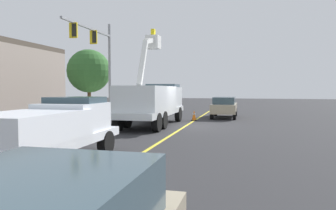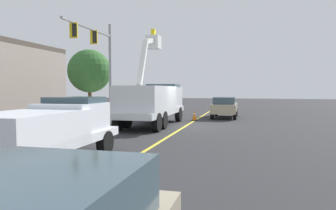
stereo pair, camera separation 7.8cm
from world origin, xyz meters
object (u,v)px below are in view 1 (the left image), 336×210
Objects in this scene: utility_bucket_truck at (153,100)px; traffic_signal_mast at (98,51)px; service_pickup_truck at (50,129)px; traffic_cone_mid_front at (194,115)px; traffic_cone_leading at (57,183)px; passing_minivan at (224,106)px.

traffic_signal_mast is at bearing 61.35° from utility_bucket_truck.
service_pickup_truck is 7.18× the size of traffic_cone_mid_front.
service_pickup_truck reaches higher than traffic_cone_mid_front.
utility_bucket_truck is 1.06× the size of traffic_signal_mast.
utility_bucket_truck is 10.60× the size of traffic_cone_leading.
utility_bucket_truck reaches higher than traffic_cone_mid_front.
traffic_cone_mid_front is (3.67, -2.09, -1.22)m from utility_bucket_truck.
utility_bucket_truck is 6.98m from traffic_signal_mast.
passing_minivan is at bearing -31.86° from utility_bucket_truck.
utility_bucket_truck is 10.50× the size of traffic_cone_mid_front.
traffic_cone_leading is at bearing -171.18° from utility_bucket_truck.
service_pickup_truck reaches higher than passing_minivan.
traffic_cone_mid_front is 0.10× the size of traffic_signal_mast.
traffic_cone_leading is at bearing 174.33° from passing_minivan.
traffic_cone_mid_front is at bearing 145.50° from passing_minivan.
passing_minivan is at bearing -68.13° from traffic_signal_mast.
traffic_cone_leading is (-2.67, -2.01, -0.74)m from service_pickup_truck.
traffic_cone_leading is (-13.57, -2.10, -1.22)m from utility_bucket_truck.
service_pickup_truck is at bearing 167.09° from passing_minivan.
passing_minivan is at bearing -12.91° from service_pickup_truck.
service_pickup_truck is 15.32m from traffic_signal_mast.
traffic_cone_mid_front is (14.58, -1.99, -0.73)m from service_pickup_truck.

